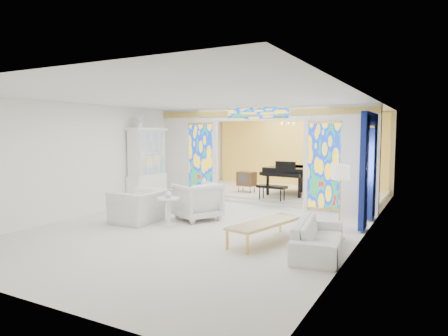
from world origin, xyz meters
The scene contains 24 objects.
floor centered at (0.00, 0.00, 0.00)m, with size 12.00×12.00×0.00m, color silver.
ceiling centered at (0.00, 0.00, 3.00)m, with size 7.00×12.00×0.02m, color white.
wall_back centered at (0.00, 6.00, 1.50)m, with size 7.00×0.02×3.00m, color white.
wall_front centered at (0.00, -6.00, 1.50)m, with size 7.00×0.02×3.00m, color white.
wall_left centered at (-3.50, 0.00, 1.50)m, with size 0.02×12.00×3.00m, color white.
wall_right centered at (3.50, 0.00, 1.50)m, with size 0.02×12.00×3.00m, color white.
partition_wall centered at (0.00, 2.00, 1.65)m, with size 7.00×0.22×3.00m.
stained_glass_left centered at (-2.03, 1.89, 1.30)m, with size 0.90×0.04×2.40m, color gold.
stained_glass_right centered at (2.03, 1.89, 1.30)m, with size 0.90×0.04×2.40m, color gold.
stained_glass_transom centered at (0.00, 1.89, 2.82)m, with size 2.00×0.04×0.34m, color gold.
alcove_platform centered at (0.00, 4.10, 0.09)m, with size 6.80×3.80×0.18m, color silver.
gold_curtain_back centered at (0.00, 5.88, 1.50)m, with size 6.70×0.10×2.90m, color #F0D253.
chandelier centered at (0.20, 4.00, 2.55)m, with size 0.48×0.48×0.30m, color gold.
blue_drapes centered at (3.40, 0.70, 1.58)m, with size 0.14×1.85×2.65m.
china_cabinet centered at (-3.22, 0.60, 1.17)m, with size 0.56×1.46×2.72m.
armchair_left centered at (-1.66, -1.64, 0.40)m, with size 1.22×1.07×0.80m, color white.
armchair_right centered at (-0.56, -0.69, 0.48)m, with size 1.02×1.05×0.95m, color white.
sofa centered at (2.95, -2.05, 0.30)m, with size 2.03×0.79×0.59m, color silver.
side_table centered at (-0.82, -1.56, 0.44)m, with size 0.60×0.60×0.67m.
vase centered at (-0.82, -1.56, 0.77)m, with size 0.18×0.18×0.18m, color white.
coffee_table centered at (1.82, -1.87, 0.40)m, with size 1.03×2.02×0.43m.
floor_lamp centered at (3.07, -0.87, 1.33)m, with size 0.48×0.48×1.56m.
grand_piano centered at (0.70, 3.64, 0.94)m, with size 1.94×2.86×1.12m.
tv_console centered at (-0.98, 3.20, 0.63)m, with size 0.64×0.47×0.70m.
Camera 1 is at (4.85, -9.27, 2.21)m, focal length 32.00 mm.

